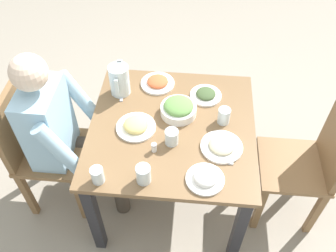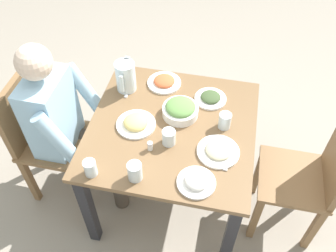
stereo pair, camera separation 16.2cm
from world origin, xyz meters
name	(u,v)px [view 1 (the left image)]	position (x,y,z in m)	size (l,w,h in m)	color
ground_plane	(171,193)	(0.00, 0.00, 0.00)	(8.00, 8.00, 0.00)	gray
dining_table	(172,139)	(0.00, 0.00, 0.60)	(0.92, 0.92, 0.71)	brown
chair_near	(38,146)	(0.05, -0.81, 0.50)	(0.40, 0.40, 0.89)	olive
chair_far	(310,162)	(0.02, 0.81, 0.50)	(0.40, 0.40, 0.89)	olive
diner_near	(66,133)	(0.05, -0.60, 0.65)	(0.48, 0.53, 1.18)	#9EC6E0
water_pitcher	(119,80)	(-0.25, -0.33, 0.81)	(0.16, 0.12, 0.19)	silver
salad_bowl	(179,108)	(-0.10, 0.03, 0.75)	(0.21, 0.21, 0.09)	white
plate_fries	(136,126)	(0.03, -0.20, 0.73)	(0.22, 0.22, 0.06)	white
plate_beans	(222,146)	(0.13, 0.27, 0.73)	(0.22, 0.22, 0.04)	white
plate_dolmas	(206,95)	(-0.26, 0.18, 0.73)	(0.19, 0.19, 0.04)	white
plate_rice_curry	(158,82)	(-0.34, -0.12, 0.73)	(0.21, 0.21, 0.04)	white
plate_yoghurt	(205,178)	(0.34, 0.19, 0.73)	(0.19, 0.19, 0.05)	white
water_glass_center	(97,175)	(0.39, -0.33, 0.76)	(0.06, 0.06, 0.09)	silver
water_glass_near_left	(172,137)	(0.12, 0.01, 0.76)	(0.07, 0.07, 0.09)	silver
water_glass_far_right	(143,174)	(0.37, -0.11, 0.76)	(0.07, 0.07, 0.10)	silver
water_glass_far_left	(224,116)	(-0.06, 0.28, 0.76)	(0.07, 0.07, 0.10)	silver
salt_shaker	(154,147)	(0.18, -0.08, 0.74)	(0.03, 0.03, 0.05)	white
fork_near	(231,151)	(0.16, 0.32, 0.72)	(0.17, 0.03, 0.01)	silver
knife_near	(123,91)	(-0.26, -0.33, 0.72)	(0.18, 0.02, 0.01)	silver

